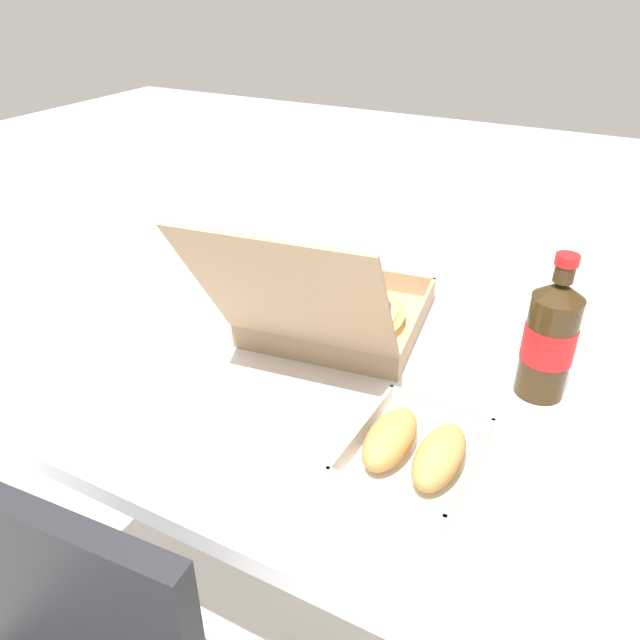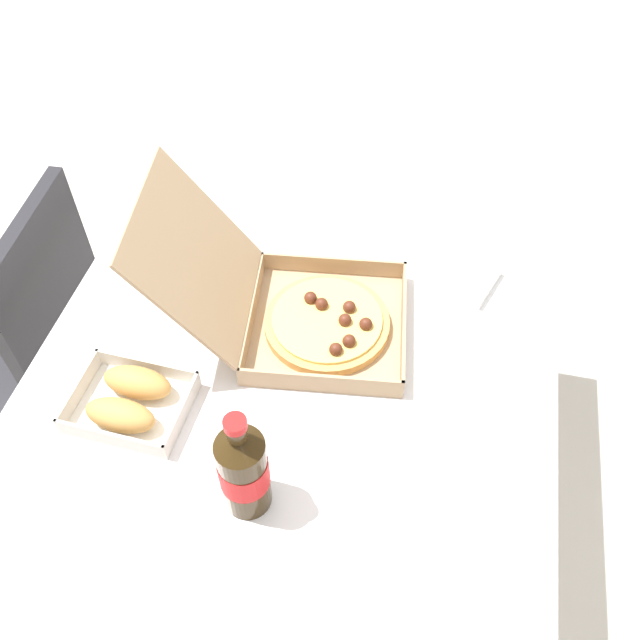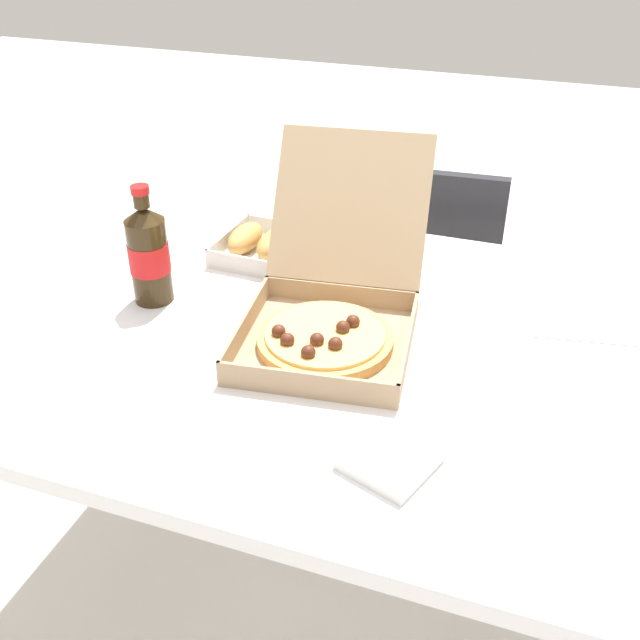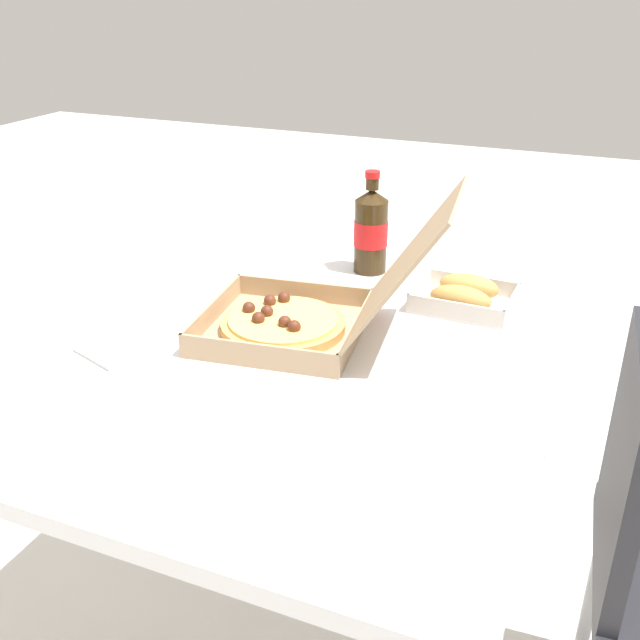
# 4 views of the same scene
# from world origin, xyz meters

# --- Properties ---
(ground_plane) EXTENTS (10.00, 10.00, 0.00)m
(ground_plane) POSITION_xyz_m (0.00, 0.00, 0.00)
(ground_plane) COLOR beige
(dining_table) EXTENTS (1.26, 0.91, 0.73)m
(dining_table) POSITION_xyz_m (0.00, 0.00, 0.65)
(dining_table) COLOR white
(dining_table) RESTS_ON ground_plane
(pizza_box_open) EXTENTS (0.34, 0.48, 0.28)m
(pizza_box_open) POSITION_xyz_m (0.05, 0.00, 0.77)
(pizza_box_open) COLOR tan
(pizza_box_open) RESTS_ON dining_table
(bread_side_box) EXTENTS (0.16, 0.20, 0.06)m
(bread_side_box) POSITION_xyz_m (-0.18, 0.24, 0.76)
(bread_side_box) COLOR white
(bread_side_box) RESTS_ON dining_table
(cola_bottle) EXTENTS (0.07, 0.07, 0.22)m
(cola_bottle) POSITION_xyz_m (-0.29, 0.01, 0.83)
(cola_bottle) COLOR #33230F
(cola_bottle) RESTS_ON dining_table
(paper_menu) EXTENTS (0.23, 0.18, 0.00)m
(paper_menu) POSITION_xyz_m (0.46, 0.20, 0.73)
(paper_menu) COLOR white
(paper_menu) RESTS_ON dining_table
(napkin_pile) EXTENTS (0.14, 0.14, 0.02)m
(napkin_pile) POSITION_xyz_m (0.23, -0.28, 0.74)
(napkin_pile) COLOR white
(napkin_pile) RESTS_ON dining_table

